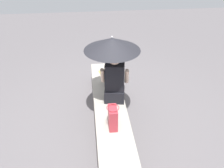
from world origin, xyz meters
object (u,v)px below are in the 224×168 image
Objects in this scene: parasol at (112,44)px; handbag_black at (109,76)px; person_seated at (115,81)px; tote_bag_canvas at (113,118)px; magazine at (105,73)px.

parasol is 3.02× the size of handbag_black.
person_seated is at bearing 19.81° from parasol.
person_seated is 0.73m from tote_bag_canvas.
person_seated is at bearing 171.44° from tote_bag_canvas.
handbag_black is 1.02× the size of tote_bag_canvas.
person_seated is 0.56m from handbag_black.
magazine is (-0.93, -0.10, -0.38)m from person_seated.
handbag_black is at bearing -4.88° from magazine.
parasol is 1.32m from magazine.
person_seated is 3.21× the size of magazine.
person_seated is at bearing 4.96° from handbag_black.
person_seated is 0.63m from parasol.
person_seated is 0.79× the size of parasol.
parasol is at bearing 174.70° from tote_bag_canvas.
handbag_black is 1.22m from tote_bag_canvas.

